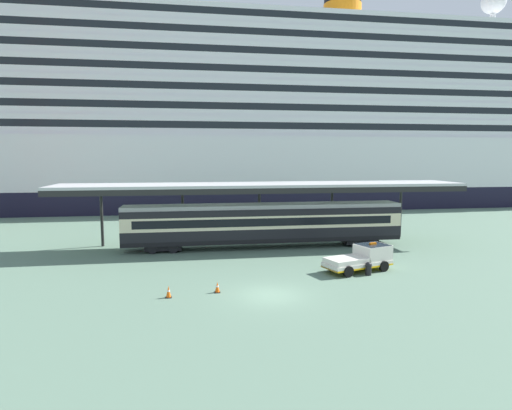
% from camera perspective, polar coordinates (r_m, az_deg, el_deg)
% --- Properties ---
extents(ground_plane, '(400.00, 400.00, 0.00)m').
position_cam_1_polar(ground_plane, '(26.85, 1.94, -11.93)').
color(ground_plane, '#577460').
extents(cruise_ship, '(146.64, 24.44, 40.62)m').
position_cam_1_polar(cruise_ship, '(77.95, 3.20, 10.44)').
color(cruise_ship, black).
rests_on(cruise_ship, ground).
extents(platform_canopy, '(37.81, 5.75, 6.00)m').
position_cam_1_polar(platform_canopy, '(39.91, 1.05, 2.52)').
color(platform_canopy, '#BDBDBD').
rests_on(platform_canopy, ground).
extents(train_carriage, '(25.78, 2.81, 4.11)m').
position_cam_1_polar(train_carriage, '(39.88, 1.15, -2.43)').
color(train_carriage, black).
rests_on(train_carriage, ground).
extents(service_truck, '(5.57, 3.54, 2.02)m').
position_cam_1_polar(service_truck, '(33.14, 14.09, -6.79)').
color(service_truck, silver).
rests_on(service_truck, ground).
extents(traffic_cone_near, '(0.36, 0.36, 0.69)m').
position_cam_1_polar(traffic_cone_near, '(27.32, -5.19, -10.88)').
color(traffic_cone_near, black).
rests_on(traffic_cone_near, ground).
extents(traffic_cone_mid, '(0.36, 0.36, 0.73)m').
position_cam_1_polar(traffic_cone_mid, '(26.80, -11.60, -11.28)').
color(traffic_cone_mid, black).
rests_on(traffic_cone_mid, ground).
extents(quay_bollard, '(0.48, 0.48, 0.96)m').
position_cam_1_polar(quay_bollard, '(32.01, 14.78, -8.14)').
color(quay_bollard, black).
rests_on(quay_bollard, ground).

